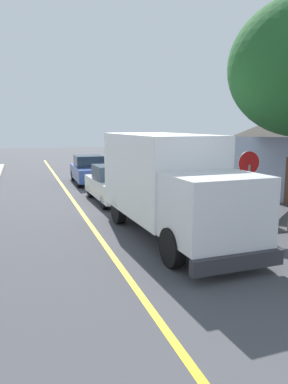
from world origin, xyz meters
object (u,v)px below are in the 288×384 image
at_px(box_truck, 169,181).
at_px(parked_van_across, 217,193).
at_px(parked_car_near, 113,185).
at_px(stop_sign, 249,175).
at_px(parked_car_mid, 89,170).

bearing_deg(box_truck, parked_van_across, 37.89).
xyz_separation_m(parked_car_near, stop_sign, (3.20, -5.99, 1.06)).
xyz_separation_m(parked_van_across, stop_sign, (-0.25, -2.50, 1.06)).
xyz_separation_m(parked_car_near, parked_van_across, (3.44, -3.49, 0.00)).
height_order(box_truck, parked_car_mid, box_truck).
bearing_deg(box_truck, stop_sign, -2.63).
bearing_deg(stop_sign, parked_van_across, 84.35).
height_order(parked_car_mid, parked_van_across, same).
bearing_deg(parked_van_across, stop_sign, -95.65).
bearing_deg(parked_van_across, parked_car_near, 134.66).
relative_size(parked_car_mid, parked_van_across, 0.99).
relative_size(parked_car_mid, stop_sign, 1.67).
distance_m(parked_car_mid, stop_sign, 12.44).
bearing_deg(stop_sign, box_truck, 177.37).
bearing_deg(parked_car_mid, parked_van_across, -69.44).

